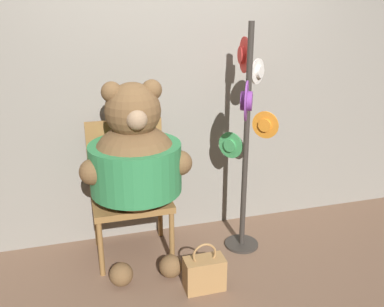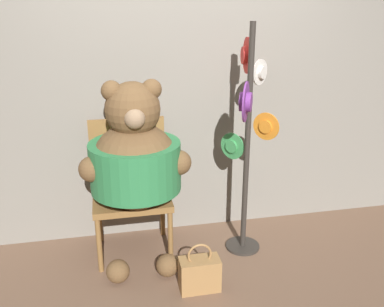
{
  "view_description": "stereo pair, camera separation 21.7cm",
  "coord_description": "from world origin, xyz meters",
  "px_view_note": "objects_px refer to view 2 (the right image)",
  "views": [
    {
      "loc": [
        -0.79,
        -2.71,
        1.97
      ],
      "look_at": [
        0.03,
        0.2,
        0.86
      ],
      "focal_mm": 40.0,
      "sensor_mm": 36.0,
      "label": 1
    },
    {
      "loc": [
        -0.58,
        -2.76,
        1.97
      ],
      "look_at": [
        0.03,
        0.2,
        0.86
      ],
      "focal_mm": 40.0,
      "sensor_mm": 36.0,
      "label": 2
    }
  ],
  "objects_px": {
    "chair": "(130,182)",
    "teddy_bear": "(135,161)",
    "handbag_on_ground": "(200,273)",
    "hat_display_rack": "(247,129)"
  },
  "relations": [
    {
      "from": "chair",
      "to": "teddy_bear",
      "type": "bearing_deg",
      "value": -78.24
    },
    {
      "from": "teddy_bear",
      "to": "handbag_on_ground",
      "type": "xyz_separation_m",
      "value": [
        0.38,
        -0.5,
        -0.7
      ]
    },
    {
      "from": "handbag_on_ground",
      "to": "hat_display_rack",
      "type": "bearing_deg",
      "value": 44.37
    },
    {
      "from": "chair",
      "to": "teddy_bear",
      "type": "distance_m",
      "value": 0.31
    },
    {
      "from": "chair",
      "to": "hat_display_rack",
      "type": "relative_size",
      "value": 0.59
    },
    {
      "from": "teddy_bear",
      "to": "handbag_on_ground",
      "type": "bearing_deg",
      "value": -52.46
    },
    {
      "from": "chair",
      "to": "hat_display_rack",
      "type": "bearing_deg",
      "value": -13.67
    },
    {
      "from": "chair",
      "to": "handbag_on_ground",
      "type": "height_order",
      "value": "chair"
    },
    {
      "from": "hat_display_rack",
      "to": "chair",
      "type": "bearing_deg",
      "value": 166.33
    },
    {
      "from": "teddy_bear",
      "to": "hat_display_rack",
      "type": "height_order",
      "value": "hat_display_rack"
    }
  ]
}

